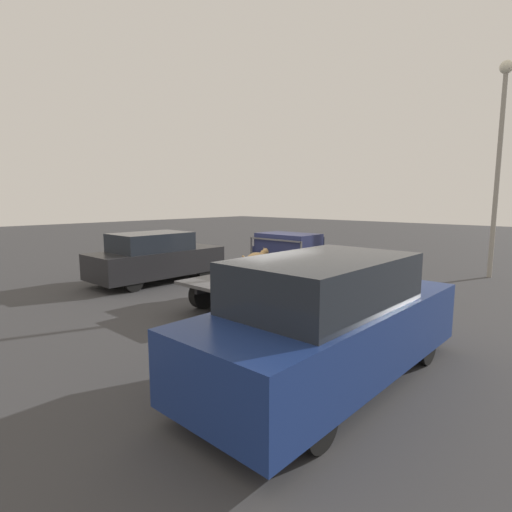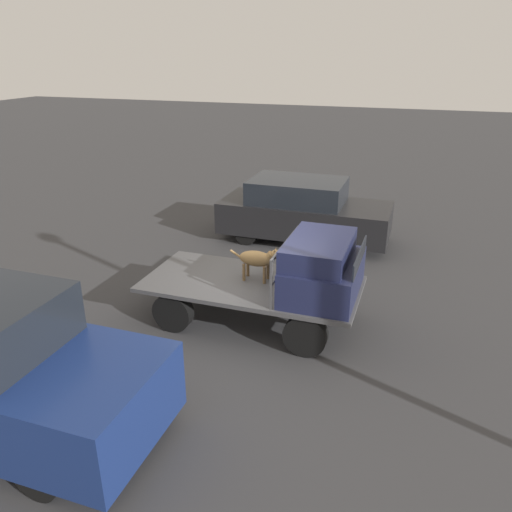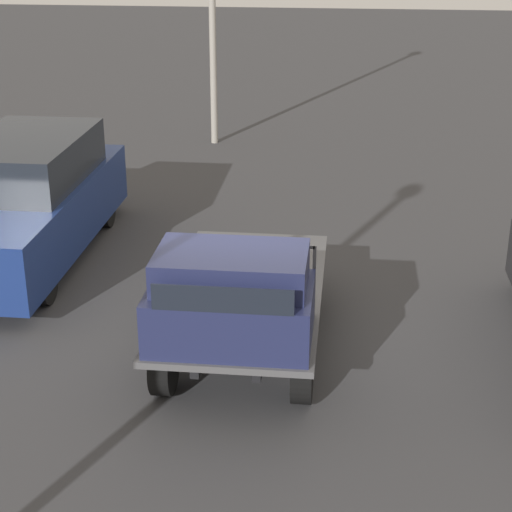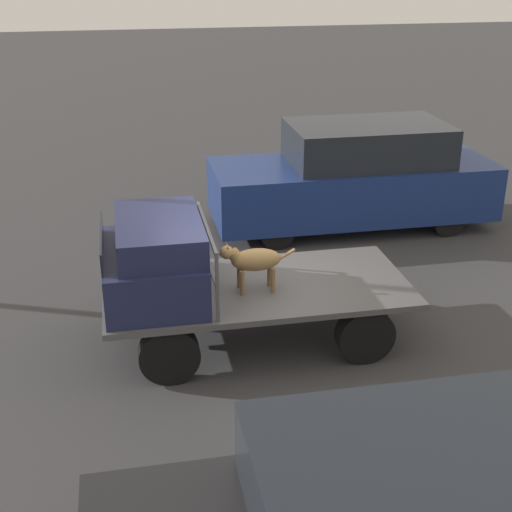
{
  "view_description": "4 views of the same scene",
  "coord_description": "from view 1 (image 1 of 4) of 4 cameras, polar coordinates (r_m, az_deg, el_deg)",
  "views": [
    {
      "loc": [
        -7.71,
        -6.99,
        2.79
      ],
      "look_at": [
        0.04,
        0.14,
        1.29
      ],
      "focal_mm": 28.0,
      "sensor_mm": 36.0,
      "label": 1
    },
    {
      "loc": [
        2.82,
        -7.99,
        4.84
      ],
      "look_at": [
        0.04,
        0.14,
        1.29
      ],
      "focal_mm": 35.0,
      "sensor_mm": 36.0,
      "label": 2
    },
    {
      "loc": [
        9.87,
        1.23,
        5.36
      ],
      "look_at": [
        0.04,
        0.14,
        1.29
      ],
      "focal_mm": 60.0,
      "sensor_mm": 36.0,
      "label": 3
    },
    {
      "loc": [
        1.64,
        8.34,
        4.94
      ],
      "look_at": [
        0.04,
        0.14,
        1.29
      ],
      "focal_mm": 50.0,
      "sensor_mm": 36.0,
      "label": 4
    }
  ],
  "objects": [
    {
      "name": "light_pole_near",
      "position": [
        16.59,
        31.52,
        13.56
      ],
      "size": [
        0.44,
        0.44,
        7.42
      ],
      "color": "gray",
      "rests_on": "ground"
    },
    {
      "name": "dog",
      "position": [
        10.68,
        0.19,
        -0.25
      ],
      "size": [
        1.03,
        0.29,
        0.69
      ],
      "rotation": [
        0.0,
        0.0,
        -0.3
      ],
      "color": "brown",
      "rests_on": "flatbed_truck"
    },
    {
      "name": "truck_headboard",
      "position": [
        10.98,
        2.69,
        0.83
      ],
      "size": [
        0.04,
        1.83,
        0.9
      ],
      "color": "#4C4C4F",
      "rests_on": "flatbed_truck"
    },
    {
      "name": "flatbed_truck",
      "position": [
        10.63,
        0.4,
        -3.83
      ],
      "size": [
        4.04,
        1.95,
        0.81
      ],
      "color": "black",
      "rests_on": "ground"
    },
    {
      "name": "parked_sedan",
      "position": [
        13.97,
        -14.12,
        -0.17
      ],
      "size": [
        4.5,
        1.85,
        1.68
      ],
      "rotation": [
        0.0,
        0.0,
        0.02
      ],
      "color": "black",
      "rests_on": "ground"
    },
    {
      "name": "truck_cab",
      "position": [
        11.51,
        4.81,
        0.6
      ],
      "size": [
        1.25,
        1.83,
        1.02
      ],
      "color": "#1E2347",
      "rests_on": "flatbed_truck"
    },
    {
      "name": "parked_pickup_far",
      "position": [
        6.22,
        10.61,
        -9.14
      ],
      "size": [
        5.23,
        1.93,
        1.96
      ],
      "rotation": [
        0.0,
        0.0,
        -0.15
      ],
      "color": "black",
      "rests_on": "ground"
    },
    {
      "name": "ground_plane",
      "position": [
        10.77,
        0.4,
        -6.92
      ],
      "size": [
        80.0,
        80.0,
        0.0
      ],
      "primitive_type": "plane",
      "color": "#38383A"
    }
  ]
}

